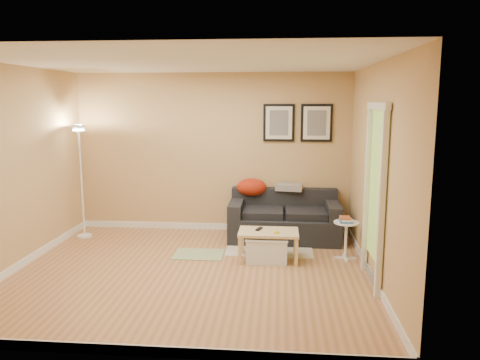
{
  "coord_description": "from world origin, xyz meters",
  "views": [
    {
      "loc": [
        1.11,
        -5.55,
        2.15
      ],
      "look_at": [
        0.55,
        0.85,
        1.05
      ],
      "focal_mm": 34.75,
      "sensor_mm": 36.0,
      "label": 1
    }
  ],
  "objects_px": {
    "sofa": "(284,216)",
    "side_table": "(346,240)",
    "book_stack": "(346,219)",
    "floor_lamp": "(82,184)",
    "storage_bin": "(267,248)",
    "coffee_table": "(268,245)"
  },
  "relations": [
    {
      "from": "sofa",
      "to": "side_table",
      "type": "relative_size",
      "value": 3.24
    },
    {
      "from": "book_stack",
      "to": "floor_lamp",
      "type": "xyz_separation_m",
      "value": [
        -4.01,
        0.71,
        0.29
      ]
    },
    {
      "from": "storage_bin",
      "to": "floor_lamp",
      "type": "relative_size",
      "value": 0.31
    },
    {
      "from": "side_table",
      "to": "floor_lamp",
      "type": "xyz_separation_m",
      "value": [
        -4.02,
        0.72,
        0.59
      ]
    },
    {
      "from": "sofa",
      "to": "side_table",
      "type": "height_order",
      "value": "sofa"
    },
    {
      "from": "storage_bin",
      "to": "side_table",
      "type": "height_order",
      "value": "side_table"
    },
    {
      "from": "floor_lamp",
      "to": "book_stack",
      "type": "bearing_deg",
      "value": -10.05
    },
    {
      "from": "storage_bin",
      "to": "side_table",
      "type": "relative_size",
      "value": 1.08
    },
    {
      "from": "side_table",
      "to": "storage_bin",
      "type": "bearing_deg",
      "value": -171.01
    },
    {
      "from": "book_stack",
      "to": "floor_lamp",
      "type": "relative_size",
      "value": 0.12
    },
    {
      "from": "book_stack",
      "to": "floor_lamp",
      "type": "bearing_deg",
      "value": 157.0
    },
    {
      "from": "sofa",
      "to": "storage_bin",
      "type": "xyz_separation_m",
      "value": [
        -0.24,
        -1.03,
        -0.2
      ]
    },
    {
      "from": "sofa",
      "to": "storage_bin",
      "type": "relative_size",
      "value": 3.01
    },
    {
      "from": "book_stack",
      "to": "sofa",
      "type": "bearing_deg",
      "value": 120.96
    },
    {
      "from": "coffee_table",
      "to": "sofa",
      "type": "bearing_deg",
      "value": 59.05
    },
    {
      "from": "sofa",
      "to": "floor_lamp",
      "type": "bearing_deg",
      "value": -177.42
    },
    {
      "from": "coffee_table",
      "to": "side_table",
      "type": "xyz_separation_m",
      "value": [
        1.05,
        0.12,
        0.06
      ]
    },
    {
      "from": "coffee_table",
      "to": "side_table",
      "type": "bearing_deg",
      "value": -11.72
    },
    {
      "from": "sofa",
      "to": "book_stack",
      "type": "relative_size",
      "value": 7.89
    },
    {
      "from": "coffee_table",
      "to": "storage_bin",
      "type": "bearing_deg",
      "value": -130.94
    },
    {
      "from": "storage_bin",
      "to": "book_stack",
      "type": "height_order",
      "value": "book_stack"
    },
    {
      "from": "coffee_table",
      "to": "floor_lamp",
      "type": "distance_m",
      "value": 3.15
    }
  ]
}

